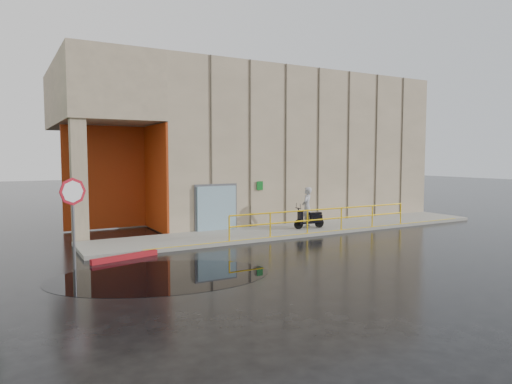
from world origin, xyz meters
TOP-DOWN VIEW (x-y plane):
  - ground at (0.00, 0.00)m, footprint 120.00×120.00m
  - sidewalk at (4.00, 4.50)m, footprint 20.00×3.00m
  - building at (5.10, 10.98)m, footprint 20.00×10.17m
  - guardrail at (4.25, 3.15)m, footprint 9.56×0.06m
  - person at (4.32, 4.61)m, footprint 0.83×0.78m
  - scooter at (4.17, 4.19)m, footprint 1.56×0.66m
  - stop_sign at (-6.43, 1.90)m, footprint 0.82×0.34m
  - red_curb at (-4.75, 2.50)m, footprint 2.37×0.76m
  - puddle at (-4.36, -0.21)m, footprint 7.20×5.41m

SIDE VIEW (x-z plane):
  - ground at x=0.00m, z-range 0.00..0.00m
  - puddle at x=-4.36m, z-range 0.00..0.01m
  - sidewalk at x=4.00m, z-range 0.00..0.15m
  - red_curb at x=-4.75m, z-range 0.00..0.18m
  - guardrail at x=4.25m, z-range 0.16..1.19m
  - scooter at x=4.17m, z-range 0.24..1.43m
  - person at x=4.32m, z-range 0.15..2.05m
  - stop_sign at x=-6.43m, z-range 0.63..3.48m
  - building at x=5.10m, z-range 0.21..8.21m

